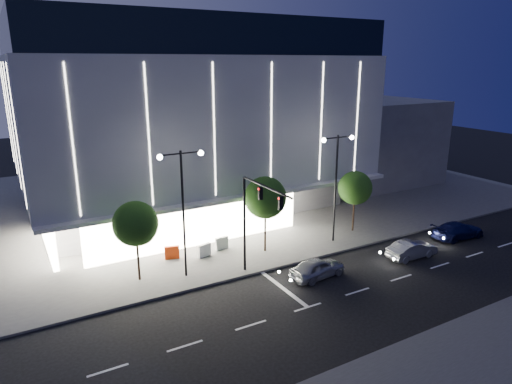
{
  "coord_description": "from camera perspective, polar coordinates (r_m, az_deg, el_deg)",
  "views": [
    {
      "loc": [
        -13.11,
        -21.6,
        14.54
      ],
      "look_at": [
        3.32,
        7.25,
        5.0
      ],
      "focal_mm": 32.0,
      "sensor_mm": 36.0,
      "label": 1
    }
  ],
  "objects": [
    {
      "name": "ground",
      "position": [
        29.15,
        1.42,
        -13.89
      ],
      "size": [
        160.0,
        160.0,
        0.0
      ],
      "primitive_type": "plane",
      "color": "black",
      "rests_on": "ground"
    },
    {
      "name": "sidewalk_museum",
      "position": [
        51.15,
        -7.67,
        -0.54
      ],
      "size": [
        70.0,
        40.0,
        0.15
      ],
      "primitive_type": "cube",
      "color": "#474747",
      "rests_on": "ground"
    },
    {
      "name": "museum",
      "position": [
        47.05,
        -9.61,
        9.39
      ],
      "size": [
        30.0,
        25.8,
        18.0
      ],
      "color": "#4C4C51",
      "rests_on": "ground"
    },
    {
      "name": "annex_building",
      "position": [
        60.82,
        10.9,
        6.72
      ],
      "size": [
        16.0,
        20.0,
        10.0
      ],
      "primitive_type": "cube",
      "color": "#4C4C51",
      "rests_on": "ground"
    },
    {
      "name": "traffic_mast",
      "position": [
        30.18,
        -0.15,
        -2.33
      ],
      "size": [
        0.33,
        5.89,
        7.07
      ],
      "color": "black",
      "rests_on": "ground"
    },
    {
      "name": "street_lamp_west",
      "position": [
        30.61,
        -9.16,
        -0.46
      ],
      "size": [
        3.16,
        0.36,
        9.0
      ],
      "color": "black",
      "rests_on": "ground"
    },
    {
      "name": "street_lamp_east",
      "position": [
        37.0,
        10.01,
        2.37
      ],
      "size": [
        3.16,
        0.36,
        9.0
      ],
      "color": "black",
      "rests_on": "ground"
    },
    {
      "name": "tree_left",
      "position": [
        31.31,
        -14.77,
        -4.13
      ],
      "size": [
        3.02,
        3.02,
        5.72
      ],
      "color": "black",
      "rests_on": "ground"
    },
    {
      "name": "tree_mid",
      "position": [
        34.88,
        1.19,
        -0.98
      ],
      "size": [
        3.25,
        3.25,
        6.15
      ],
      "color": "black",
      "rests_on": "ground"
    },
    {
      "name": "tree_right",
      "position": [
        40.19,
        12.28,
        0.28
      ],
      "size": [
        2.91,
        2.91,
        5.51
      ],
      "color": "black",
      "rests_on": "ground"
    },
    {
      "name": "car_lead",
      "position": [
        32.4,
        7.69,
        -9.39
      ],
      "size": [
        4.31,
        2.07,
        1.42
      ],
      "primitive_type": "imported",
      "rotation": [
        0.0,
        0.0,
        1.67
      ],
      "color": "#A2A4A9",
      "rests_on": "ground"
    },
    {
      "name": "car_second",
      "position": [
        37.11,
        18.9,
        -6.8
      ],
      "size": [
        4.19,
        1.56,
        1.37
      ],
      "primitive_type": "imported",
      "rotation": [
        0.0,
        0.0,
        1.54
      ],
      "color": "#97999E",
      "rests_on": "ground"
    },
    {
      "name": "car_third",
      "position": [
        42.52,
        23.92,
        -4.4
      ],
      "size": [
        4.97,
        2.35,
        1.4
      ],
      "primitive_type": "imported",
      "rotation": [
        0.0,
        0.0,
        1.49
      ],
      "color": "#121544",
      "rests_on": "ground"
    },
    {
      "name": "barrier_a",
      "position": [
        35.26,
        -10.46,
        -7.45
      ],
      "size": [
        1.13,
        0.53,
        1.0
      ],
      "primitive_type": "cube",
      "rotation": [
        0.0,
        0.0,
        -0.27
      ],
      "color": "#EC370D",
      "rests_on": "sidewalk_museum"
    },
    {
      "name": "barrier_b",
      "position": [
        35.3,
        -6.47,
        -7.25
      ],
      "size": [
        1.13,
        0.5,
        1.0
      ],
      "primitive_type": "cube",
      "rotation": [
        0.0,
        0.0,
        0.24
      ],
      "color": "white",
      "rests_on": "sidewalk_museum"
    },
    {
      "name": "barrier_d",
      "position": [
        36.47,
        -4.31,
        -6.4
      ],
      "size": [
        1.12,
        0.35,
        1.0
      ],
      "primitive_type": "cube",
      "rotation": [
        0.0,
        0.0,
        0.09
      ],
      "color": "#BDBDBD",
      "rests_on": "sidewalk_museum"
    }
  ]
}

